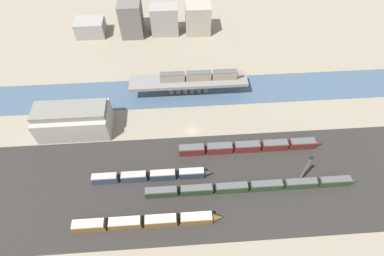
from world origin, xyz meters
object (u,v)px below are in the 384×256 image
Objects in this scene: train_yard_mid at (252,187)px; warehouse_building at (73,120)px; train_yard_outer at (250,147)px; train_yard_far at (151,176)px; signal_tower at (304,171)px; train_on_bridge at (201,76)px; train_yard_near at (147,222)px.

train_yard_mid is 2.70× the size of warehouse_building.
train_yard_outer reaches higher than train_yard_mid.
signal_tower reaches higher than train_yard_far.
warehouse_building is at bearing 167.88° from train_yard_outer.
train_yard_mid is 4.47× the size of signal_tower.
train_yard_far is (-35.06, 6.57, 0.07)m from train_yard_mid.
train_on_bridge is 0.66× the size of train_yard_outer.
warehouse_building is (-65.46, 31.23, 4.14)m from train_yard_mid.
train_yard_mid is 35.67m from train_yard_far.
train_yard_far is (1.05, 16.59, 0.01)m from train_yard_near.
train_yard_mid is 18.08m from signal_tower.
signal_tower reaches higher than train_yard_near.
train_yard_outer is (37.47, 10.08, 0.03)m from train_yard_far.
warehouse_building is at bearing 125.43° from train_yard_near.
train_yard_outer is at bearing 133.30° from signal_tower.
train_yard_far is at bearing 86.38° from train_yard_near.
train_yard_mid is 72.64m from warehouse_building.
train_yard_far is 1.53× the size of warehouse_building.
train_on_bridge is 48.64m from train_yard_far.
signal_tower is at bearing -46.70° from train_yard_outer.
warehouse_building is at bearing 160.06° from signal_tower.
train_yard_near is 46.85m from train_yard_outer.
train_on_bridge is 52.01m from train_yard_mid.
signal_tower reaches higher than train_on_bridge.
train_yard_near is 2.84× the size of signal_tower.
train_yard_near is 54.51m from signal_tower.
train_on_bridge is 0.49× the size of train_yard_mid.
train_yard_outer is at bearing 15.06° from train_yard_far.
train_on_bridge is 2.17× the size of signal_tower.
train_yard_mid is at bearing -175.29° from signal_tower.
signal_tower reaches higher than warehouse_building.
train_yard_near reaches higher than train_yard_mid.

